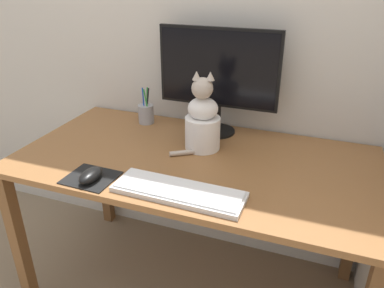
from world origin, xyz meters
name	(u,v)px	position (x,y,z in m)	size (l,w,h in m)	color
ground_plane	(194,288)	(0.00, 0.00, 0.00)	(12.00, 12.00, 0.00)	#847056
wall_back	(227,7)	(0.00, 0.40, 1.25)	(7.00, 0.04, 2.50)	beige
desk	(195,176)	(0.00, 0.00, 0.63)	(1.43, 0.75, 0.71)	brown
monitor	(218,74)	(0.01, 0.28, 0.99)	(0.54, 0.17, 0.47)	black
keyboard	(179,191)	(0.04, -0.27, 0.72)	(0.45, 0.16, 0.02)	silver
mousepad_left	(91,178)	(-0.30, -0.28, 0.71)	(0.18, 0.16, 0.00)	black
computer_mouse_left	(91,175)	(-0.29, -0.30, 0.74)	(0.06, 0.11, 0.04)	black
cat	(203,121)	(0.00, 0.09, 0.84)	(0.19, 0.22, 0.33)	white
pen_cup	(146,113)	(-0.35, 0.27, 0.76)	(0.07, 0.07, 0.18)	#99999E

